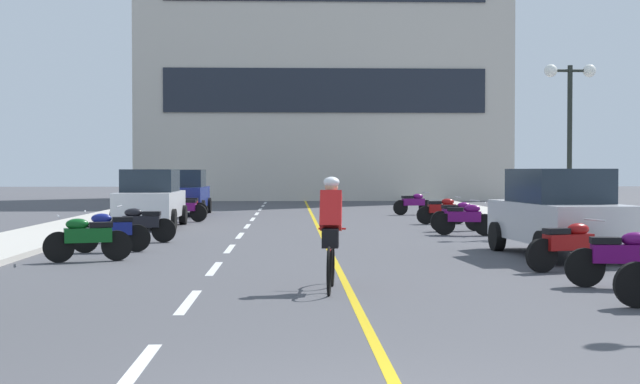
% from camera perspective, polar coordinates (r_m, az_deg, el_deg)
% --- Properties ---
extents(ground_plane, '(140.00, 140.00, 0.00)m').
position_cam_1_polar(ground_plane, '(26.85, -0.64, -2.39)').
color(ground_plane, '#47474C').
extents(curb_left, '(2.40, 72.00, 0.12)m').
position_cam_1_polar(curb_left, '(30.55, -14.41, -1.86)').
color(curb_left, '#B7B2A8').
rests_on(curb_left, ground).
extents(curb_right, '(2.40, 72.00, 0.12)m').
position_cam_1_polar(curb_right, '(30.84, 12.73, -1.82)').
color(curb_right, '#B7B2A8').
rests_on(curb_right, ground).
extents(lane_dash_0, '(0.14, 2.20, 0.01)m').
position_cam_1_polar(lane_dash_0, '(8.10, -11.97, -11.30)').
color(lane_dash_0, silver).
rests_on(lane_dash_0, ground).
extents(lane_dash_1, '(0.14, 2.20, 0.01)m').
position_cam_1_polar(lane_dash_1, '(12.00, -8.62, -7.13)').
color(lane_dash_1, silver).
rests_on(lane_dash_1, ground).
extents(lane_dash_2, '(0.14, 2.20, 0.01)m').
position_cam_1_polar(lane_dash_2, '(15.94, -6.95, -5.00)').
color(lane_dash_2, silver).
rests_on(lane_dash_2, ground).
extents(lane_dash_3, '(0.14, 2.20, 0.01)m').
position_cam_1_polar(lane_dash_3, '(19.91, -5.94, -3.72)').
color(lane_dash_3, silver).
rests_on(lane_dash_3, ground).
extents(lane_dash_4, '(0.14, 2.20, 0.01)m').
position_cam_1_polar(lane_dash_4, '(23.89, -5.28, -2.86)').
color(lane_dash_4, silver).
rests_on(lane_dash_4, ground).
extents(lane_dash_5, '(0.14, 2.20, 0.01)m').
position_cam_1_polar(lane_dash_5, '(27.87, -4.80, -2.25)').
color(lane_dash_5, silver).
rests_on(lane_dash_5, ground).
extents(lane_dash_6, '(0.14, 2.20, 0.01)m').
position_cam_1_polar(lane_dash_6, '(31.86, -4.44, -1.79)').
color(lane_dash_6, silver).
rests_on(lane_dash_6, ground).
extents(lane_dash_7, '(0.14, 2.20, 0.01)m').
position_cam_1_polar(lane_dash_7, '(35.85, -4.17, -1.43)').
color(lane_dash_7, silver).
rests_on(lane_dash_7, ground).
extents(lane_dash_8, '(0.14, 2.20, 0.01)m').
position_cam_1_polar(lane_dash_8, '(39.85, -3.95, -1.15)').
color(lane_dash_8, silver).
rests_on(lane_dash_8, ground).
extents(lane_dash_9, '(0.14, 2.20, 0.01)m').
position_cam_1_polar(lane_dash_9, '(43.84, -3.77, -0.91)').
color(lane_dash_9, silver).
rests_on(lane_dash_9, ground).
extents(lane_dash_10, '(0.14, 2.20, 0.01)m').
position_cam_1_polar(lane_dash_10, '(47.84, -3.61, -0.72)').
color(lane_dash_10, silver).
rests_on(lane_dash_10, ground).
extents(lane_dash_11, '(0.14, 2.20, 0.01)m').
position_cam_1_polar(lane_dash_11, '(51.83, -3.49, -0.55)').
color(lane_dash_11, silver).
rests_on(lane_dash_11, ground).
extents(centre_line_yellow, '(0.12, 66.00, 0.01)m').
position_cam_1_polar(centre_line_yellow, '(29.85, -0.29, -2.00)').
color(centre_line_yellow, gold).
rests_on(centre_line_yellow, ground).
extents(office_building, '(22.39, 7.58, 21.55)m').
position_cam_1_polar(office_building, '(55.29, 0.17, 10.77)').
color(office_building, beige).
rests_on(office_building, ground).
extents(street_lamp_mid, '(1.46, 0.36, 4.65)m').
position_cam_1_polar(street_lamp_mid, '(25.52, 16.07, 5.37)').
color(street_lamp_mid, black).
rests_on(street_lamp_mid, curb_right).
extents(parked_car_near, '(2.18, 4.32, 1.82)m').
position_cam_1_polar(parked_car_near, '(18.67, 15.36, -1.30)').
color(parked_car_near, black).
rests_on(parked_car_near, ground).
extents(parked_car_mid, '(1.95, 4.21, 1.82)m').
position_cam_1_polar(parked_car_mid, '(27.74, -11.05, -0.40)').
color(parked_car_mid, black).
rests_on(parked_car_mid, ground).
extents(parked_car_far, '(1.94, 4.21, 1.82)m').
position_cam_1_polar(parked_car_far, '(35.46, -8.90, -0.00)').
color(parked_car_far, black).
rests_on(parked_car_far, ground).
extents(motorcycle_2, '(1.69, 0.60, 0.92)m').
position_cam_1_polar(motorcycle_2, '(13.99, 19.25, -4.04)').
color(motorcycle_2, black).
rests_on(motorcycle_2, ground).
extents(motorcycle_3, '(1.65, 0.76, 0.92)m').
position_cam_1_polar(motorcycle_3, '(15.98, 16.02, -3.34)').
color(motorcycle_3, black).
rests_on(motorcycle_3, ground).
extents(motorcycle_4, '(1.65, 0.77, 0.92)m').
position_cam_1_polar(motorcycle_4, '(17.58, -15.02, -2.91)').
color(motorcycle_4, black).
rests_on(motorcycle_4, ground).
extents(motorcycle_5, '(1.69, 0.63, 0.92)m').
position_cam_1_polar(motorcycle_5, '(19.46, -13.59, -2.48)').
color(motorcycle_5, black).
rests_on(motorcycle_5, ground).
extents(motorcycle_6, '(1.70, 0.60, 0.92)m').
position_cam_1_polar(motorcycle_6, '(21.95, -11.67, -2.03)').
color(motorcycle_6, black).
rests_on(motorcycle_6, ground).
extents(motorcycle_7, '(1.67, 0.69, 0.92)m').
position_cam_1_polar(motorcycle_7, '(24.16, 9.50, -1.71)').
color(motorcycle_7, black).
rests_on(motorcycle_7, ground).
extents(motorcycle_8, '(1.68, 0.65, 0.92)m').
position_cam_1_polar(motorcycle_8, '(25.86, 9.05, -1.51)').
color(motorcycle_8, black).
rests_on(motorcycle_8, ground).
extents(motorcycle_9, '(1.70, 0.60, 0.92)m').
position_cam_1_polar(motorcycle_9, '(29.15, 8.02, -1.17)').
color(motorcycle_9, black).
rests_on(motorcycle_9, ground).
extents(motorcycle_10, '(1.70, 0.60, 0.92)m').
position_cam_1_polar(motorcycle_10, '(30.57, -9.00, -1.06)').
color(motorcycle_10, black).
rests_on(motorcycle_10, ground).
extents(motorcycle_11, '(1.70, 0.60, 0.92)m').
position_cam_1_polar(motorcycle_11, '(32.58, -8.85, -0.91)').
color(motorcycle_11, black).
rests_on(motorcycle_11, ground).
extents(motorcycle_12, '(1.67, 0.70, 0.92)m').
position_cam_1_polar(motorcycle_12, '(35.11, 6.16, -0.73)').
color(motorcycle_12, black).
rests_on(motorcycle_12, ground).
extents(cyclist_rider, '(0.43, 1.77, 1.71)m').
position_cam_1_polar(cyclist_rider, '(12.91, 0.71, -2.56)').
color(cyclist_rider, black).
rests_on(cyclist_rider, ground).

